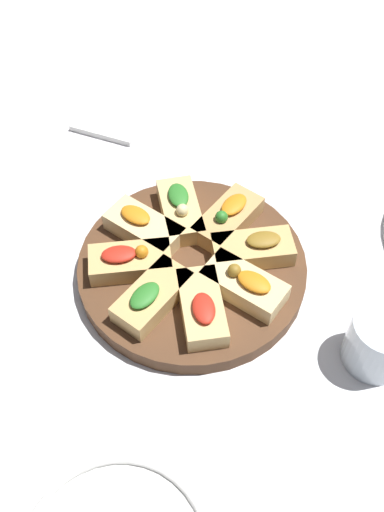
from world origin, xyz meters
TOP-DOWN VIEW (x-y plane):
  - ground_plane at (0.00, 0.00)m, footprint 3.00×3.00m
  - serving_board at (0.00, 0.00)m, footprint 0.31×0.31m
  - focaccia_slice_0 at (0.05, -0.07)m, footprint 0.10×0.12m
  - focaccia_slice_1 at (0.08, -0.01)m, footprint 0.11×0.07m
  - focaccia_slice_2 at (0.07, 0.05)m, footprint 0.12×0.10m
  - focaccia_slice_3 at (0.01, 0.08)m, footprint 0.07×0.11m
  - focaccia_slice_4 at (-0.05, 0.07)m, footprint 0.10×0.12m
  - focaccia_slice_5 at (-0.08, 0.01)m, footprint 0.11×0.07m
  - focaccia_slice_6 at (-0.06, -0.05)m, footprint 0.12×0.11m
  - focaccia_slice_7 at (-0.01, -0.08)m, footprint 0.07×0.11m
  - water_glass at (0.01, 0.26)m, footprint 0.08×0.08m
  - napkin_stack at (-0.24, -0.27)m, footprint 0.14×0.13m

SIDE VIEW (x-z plane):
  - ground_plane at x=0.00m, z-range 0.00..0.00m
  - napkin_stack at x=-0.24m, z-range 0.00..0.01m
  - serving_board at x=0.00m, z-range 0.00..0.02m
  - water_glass at x=0.01m, z-range 0.00..0.08m
  - focaccia_slice_1 at x=0.08m, z-range 0.02..0.06m
  - focaccia_slice_2 at x=0.07m, z-range 0.02..0.06m
  - focaccia_slice_4 at x=-0.05m, z-range 0.02..0.06m
  - focaccia_slice_7 at x=-0.01m, z-range 0.02..0.06m
  - focaccia_slice_0 at x=0.05m, z-range 0.02..0.06m
  - focaccia_slice_3 at x=0.01m, z-range 0.02..0.06m
  - focaccia_slice_5 at x=-0.08m, z-range 0.02..0.06m
  - focaccia_slice_6 at x=-0.06m, z-range 0.02..0.06m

